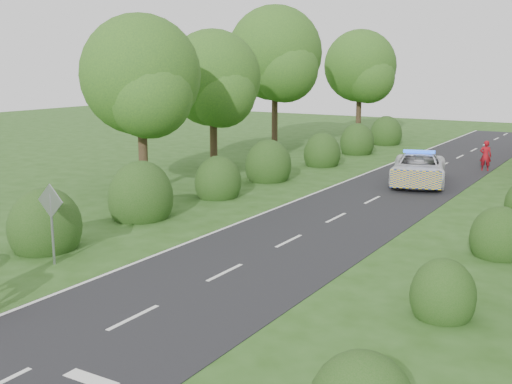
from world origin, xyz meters
The scene contains 12 objects.
ground centered at (0.00, 0.00, 0.00)m, with size 120.00×120.00×0.00m, color #284C16.
road centered at (0.00, 15.00, 0.01)m, with size 6.00×70.00×0.02m, color black.
road_markings centered at (-1.60, 12.93, 0.03)m, with size 4.96×70.00×0.01m.
hedgerow_left centered at (-6.51, 11.69, 0.75)m, with size 2.75×50.41×3.00m.
hedgerow_right centered at (6.60, 11.21, 0.55)m, with size 2.10×45.78×2.10m.
tree_left_a centered at (-9.75, 11.86, 5.34)m, with size 5.74×5.60×8.38m.
tree_left_b centered at (-11.25, 19.86, 5.04)m, with size 5.74×5.60×8.07m.
tree_left_c centered at (-12.70, 29.83, 6.53)m, with size 6.97×6.80×10.22m.
tree_left_d centered at (-10.23, 39.85, 5.64)m, with size 6.15×6.00×8.89m.
road_sign centered at (-5.00, 2.00, 1.65)m, with size 1.06×0.08×2.53m.
police_van centered at (0.52, 21.09, 0.79)m, with size 3.99×6.21×1.73m.
pedestrian_red centered at (2.60, 27.06, 0.88)m, with size 0.64×0.42×1.76m, color maroon.
Camera 1 is at (10.14, -11.04, 6.10)m, focal length 45.00 mm.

